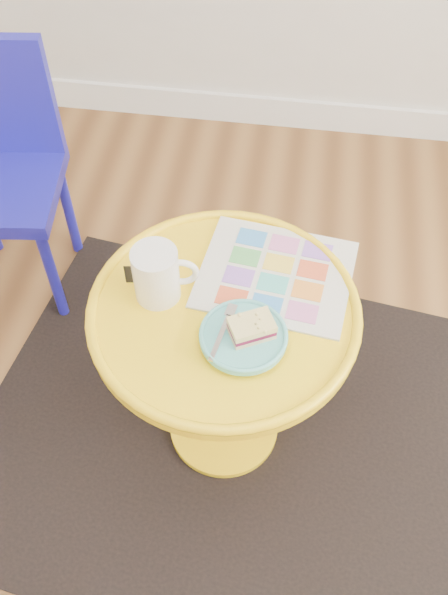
# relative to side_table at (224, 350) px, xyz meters

# --- Properties ---
(rug) EXTENTS (1.45, 1.28, 0.01)m
(rug) POSITION_rel_side_table_xyz_m (0.00, 0.00, -0.39)
(rug) COLOR black
(rug) RESTS_ON ground
(side_table) EXTENTS (0.57, 0.57, 0.54)m
(side_table) POSITION_rel_side_table_xyz_m (0.00, 0.00, 0.00)
(side_table) COLOR yellow
(side_table) RESTS_ON ground
(newspaper) EXTENTS (0.36, 0.31, 0.01)m
(newspaper) POSITION_rel_side_table_xyz_m (0.10, 0.11, 0.16)
(newspaper) COLOR silver
(newspaper) RESTS_ON side_table
(mug) EXTENTS (0.14, 0.10, 0.13)m
(mug) POSITION_rel_side_table_xyz_m (-0.14, 0.02, 0.22)
(mug) COLOR white
(mug) RESTS_ON side_table
(plate) EXTENTS (0.18, 0.18, 0.02)m
(plate) POSITION_rel_side_table_xyz_m (0.05, -0.08, 0.17)
(plate) COLOR #59BDB9
(plate) RESTS_ON newspaper
(cake_slice) EXTENTS (0.10, 0.09, 0.04)m
(cake_slice) POSITION_rel_side_table_xyz_m (0.06, -0.07, 0.20)
(cake_slice) COLOR #D3BC8C
(cake_slice) RESTS_ON plate
(fork) EXTENTS (0.04, 0.14, 0.00)m
(fork) POSITION_rel_side_table_xyz_m (0.01, -0.07, 0.18)
(fork) COLOR silver
(fork) RESTS_ON plate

